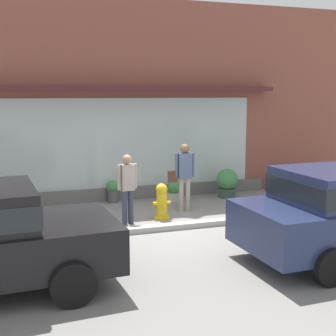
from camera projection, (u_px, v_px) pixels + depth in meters
The scene contains 10 objects.
ground_plane at pixel (169, 227), 10.46m from camera, with size 60.00×60.00×0.00m, color gray.
curb_strip at pixel (172, 227), 10.26m from camera, with size 14.00×0.24×0.12m, color #B2B2AD.
storefront at pixel (132, 103), 13.01m from camera, with size 14.00×0.81×5.47m.
fire_hydrant at pixel (162, 201), 11.08m from camera, with size 0.43×0.41×0.85m.
pedestrian_with_handbag at pixel (184, 172), 11.72m from camera, with size 0.68×0.23×1.70m.
pedestrian_passerby at pixel (127, 184), 10.53m from camera, with size 0.47×0.25×1.59m.
potted_plant_window_left at pixel (289, 177), 14.16m from camera, with size 0.44×0.44×0.95m.
potted_plant_trailing_edge at pixel (227, 182), 13.38m from camera, with size 0.61×0.61×0.82m.
potted_plant_near_hydrant at pixel (174, 191), 12.93m from camera, with size 0.42×0.42×0.56m.
potted_plant_low_front at pixel (113, 190), 12.73m from camera, with size 0.33×0.33×0.61m.
Camera 1 is at (-3.25, -9.58, 2.95)m, focal length 50.30 mm.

